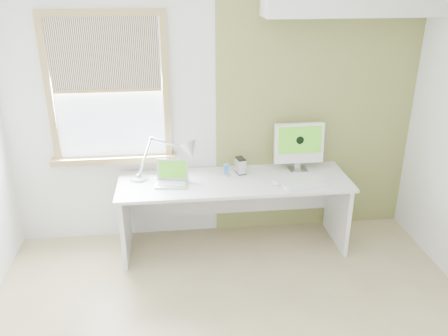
{
  "coord_description": "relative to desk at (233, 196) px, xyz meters",
  "views": [
    {
      "loc": [
        -0.42,
        -2.61,
        2.56
      ],
      "look_at": [
        0.0,
        1.05,
        1.0
      ],
      "focal_mm": 37.39,
      "sensor_mm": 36.0,
      "label": 1
    }
  ],
  "objects": [
    {
      "name": "mouse",
      "position": [
        0.38,
        -0.2,
        0.21
      ],
      "size": [
        0.09,
        0.12,
        0.03
      ],
      "primitive_type": "ellipsoid",
      "rotation": [
        0.0,
        0.0,
        0.25
      ],
      "color": "white",
      "rests_on": "desk"
    },
    {
      "name": "desk_lamp",
      "position": [
        -0.5,
        0.13,
        0.41
      ],
      "size": [
        0.74,
        0.33,
        0.41
      ],
      "color": "#B1B3B6",
      "rests_on": "desk"
    },
    {
      "name": "phone_dock",
      "position": [
        -0.06,
        0.05,
        0.23
      ],
      "size": [
        0.08,
        0.08,
        0.13
      ],
      "color": "#B1B3B6",
      "rests_on": "desk"
    },
    {
      "name": "window",
      "position": [
        -1.14,
        0.27,
        1.01
      ],
      "size": [
        1.2,
        0.14,
        1.42
      ],
      "color": "#A1834F",
      "rests_on": "room"
    },
    {
      "name": "laptop",
      "position": [
        -0.59,
        -0.06,
        0.25
      ],
      "size": [
        0.33,
        0.28,
        0.21
      ],
      "color": "#B1B3B6",
      "rests_on": "desk"
    },
    {
      "name": "imac",
      "position": [
        0.66,
        0.12,
        0.46
      ],
      "size": [
        0.49,
        0.16,
        0.48
      ],
      "color": "#B1B3B6",
      "rests_on": "desk"
    },
    {
      "name": "accent_wall",
      "position": [
        0.86,
        0.3,
        0.77
      ],
      "size": [
        2.0,
        0.02,
        2.6
      ],
      "primitive_type": "cube",
      "color": "olive",
      "rests_on": "room"
    },
    {
      "name": "room",
      "position": [
        -0.14,
        -1.44,
        0.77
      ],
      "size": [
        4.04,
        3.54,
        2.64
      ],
      "color": "tan",
      "rests_on": "ground"
    },
    {
      "name": "external_drive",
      "position": [
        0.08,
        0.1,
        0.27
      ],
      "size": [
        0.1,
        0.14,
        0.16
      ],
      "color": "#B1B3B6",
      "rests_on": "desk"
    },
    {
      "name": "desk",
      "position": [
        0.0,
        0.0,
        0.0
      ],
      "size": [
        2.2,
        0.7,
        0.73
      ],
      "color": "silver",
      "rests_on": "room"
    },
    {
      "name": "keyboard",
      "position": [
        0.65,
        -0.29,
        0.2
      ],
      "size": [
        0.44,
        0.17,
        0.02
      ],
      "color": "white",
      "rests_on": "desk"
    }
  ]
}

